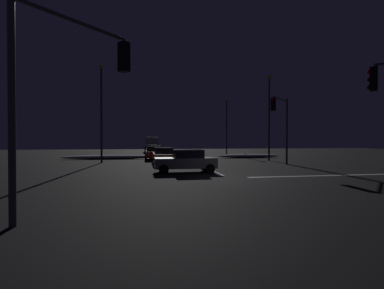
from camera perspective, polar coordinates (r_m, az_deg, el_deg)
name	(u,v)px	position (r m, az deg, el deg)	size (l,w,h in m)	color
ground	(227,179)	(17.03, 7.11, -6.82)	(120.00, 120.00, 0.10)	black
stop_line_north	(200,166)	(24.56, 1.70, -4.37)	(0.35, 13.36, 0.01)	white
centre_line_ns	(182,158)	(35.97, -2.07, -2.75)	(22.00, 0.15, 0.01)	yellow
crosswalk_bar_east	(347,175)	(20.77, 28.58, -5.39)	(13.36, 0.40, 0.01)	white
snow_bank_left_curb	(111,157)	(35.50, -15.93, -2.42)	(11.50, 1.50, 0.50)	white
snow_bank_right_curb	(249,156)	(37.51, 11.24, -2.25)	(8.25, 1.50, 0.49)	white
sedan_orange	(164,156)	(26.28, -5.71, -2.29)	(2.02, 4.33, 1.57)	#C66014
sedan_red	(154,153)	(32.95, -7.64, -1.68)	(2.02, 4.33, 1.57)	maroon
sedan_blue	(156,151)	(39.21, -7.16, -1.30)	(2.02, 4.33, 1.57)	navy
sedan_silver	(152,150)	(45.02, -7.96, -1.04)	(2.02, 4.33, 1.57)	#B7B7BC
sedan_black	(151,149)	(50.45, -8.21, -0.85)	(2.02, 4.33, 1.57)	black
box_truck	(151,143)	(57.66, -8.13, 0.25)	(2.68, 8.28, 3.08)	beige
sedan_gray_crossing	(186,161)	(19.75, -1.23, -3.29)	(4.33, 2.02, 1.57)	slate
traffic_signal_ne	(281,118)	(26.24, 17.44, 5.07)	(2.95, 2.95, 6.09)	#4C4C51
traffic_signal_sw	(70,73)	(9.50, -23.23, 12.95)	(2.94, 2.94, 6.12)	#4C4C51
streetlamp_right_far	(227,122)	(47.73, 6.94, 4.46)	(0.44, 0.44, 9.21)	#424247
streetlamp_right_near	(269,111)	(32.82, 15.17, 6.40)	(0.44, 0.44, 9.49)	#424247
streetlamp_left_near	(101,107)	(30.01, -17.67, 7.25)	(0.44, 0.44, 9.82)	#424247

